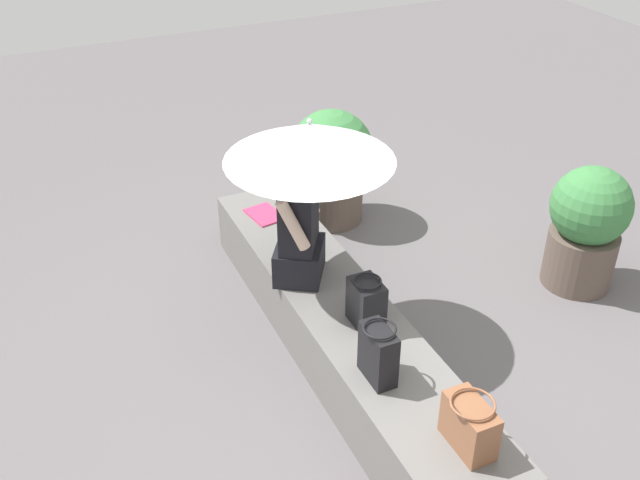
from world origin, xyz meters
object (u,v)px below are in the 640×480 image
at_px(handbag_black, 366,302).
at_px(planter_far, 331,163).
at_px(tote_bag_canvas, 378,353).
at_px(parasol, 310,142).
at_px(magazine, 265,214).
at_px(shoulder_bag_spare, 470,425).
at_px(planter_near, 587,226).
at_px(person_seated, 299,221).

bearing_deg(handbag_black, planter_far, -19.36).
xyz_separation_m(tote_bag_canvas, planter_far, (2.20, -0.78, -0.08)).
bearing_deg(parasol, magazine, 0.06).
bearing_deg(planter_far, magazine, 119.89).
distance_m(shoulder_bag_spare, planter_near, 2.19).
bearing_deg(shoulder_bag_spare, person_seated, 5.96).
relative_size(person_seated, shoulder_bag_spare, 3.20).
distance_m(person_seated, tote_bag_canvas, 1.04).
xyz_separation_m(handbag_black, magazine, (1.37, 0.09, -0.14)).
relative_size(handbag_black, tote_bag_canvas, 0.91).
relative_size(person_seated, handbag_black, 3.02).
bearing_deg(magazine, handbag_black, 174.68).
height_order(handbag_black, magazine, handbag_black).
height_order(tote_bag_canvas, magazine, tote_bag_canvas).
bearing_deg(tote_bag_canvas, planter_near, -71.23).
xyz_separation_m(tote_bag_canvas, shoulder_bag_spare, (-0.57, -0.16, -0.03)).
distance_m(handbag_black, magazine, 1.38).
distance_m(shoulder_bag_spare, magazine, 2.37).
height_order(shoulder_bag_spare, planter_near, planter_near).
relative_size(planter_near, planter_far, 0.97).
bearing_deg(person_seated, planter_far, -33.24).
bearing_deg(handbag_black, person_seated, 14.64).
relative_size(tote_bag_canvas, shoulder_bag_spare, 1.16).
bearing_deg(handbag_black, magazine, 3.77).
height_order(tote_bag_canvas, planter_far, planter_far).
bearing_deg(handbag_black, shoulder_bag_spare, -179.34).
xyz_separation_m(parasol, magazine, (0.80, 0.00, -0.89)).
bearing_deg(person_seated, shoulder_bag_spare, -174.04).
height_order(tote_bag_canvas, shoulder_bag_spare, tote_bag_canvas).
relative_size(shoulder_bag_spare, magazine, 1.00).
bearing_deg(parasol, planter_far, -30.52).
relative_size(parasol, planter_near, 1.17).
xyz_separation_m(handbag_black, planter_far, (1.78, -0.63, -0.07)).
distance_m(tote_bag_canvas, planter_near, 2.08).
relative_size(tote_bag_canvas, planter_far, 0.36).
distance_m(person_seated, handbag_black, 0.66).
distance_m(person_seated, parasol, 0.52).
distance_m(magazine, planter_near, 2.21).
relative_size(shoulder_bag_spare, planter_far, 0.31).
bearing_deg(tote_bag_canvas, handbag_black, -19.85).
distance_m(handbag_black, shoulder_bag_spare, 0.99).
xyz_separation_m(parasol, tote_bag_canvas, (-0.99, 0.06, -0.74)).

